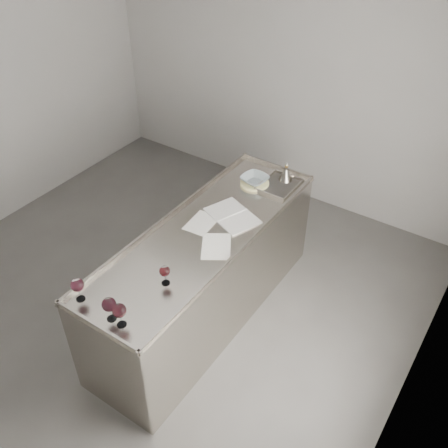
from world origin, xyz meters
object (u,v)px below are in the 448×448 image
Objects in this scene: wine_glass_left at (77,286)px; wine_glass_small at (165,272)px; wine_glass_right at (109,305)px; ceramic_bowl at (255,179)px; notebook at (232,216)px; counter at (206,274)px; wine_funnel at (286,174)px; wine_glass_middle at (119,311)px.

wine_glass_left reaches higher than wine_glass_small.
ceramic_bowl is (-0.06, 1.90, -0.08)m from wine_glass_right.
ceramic_bowl is (-0.10, 0.52, 0.04)m from notebook.
wine_glass_left is 0.76× the size of ceramic_bowl.
wine_glass_right reaches higher than counter.
ceramic_bowl is at bearing 82.59° from wine_glass_left.
wine_glass_right is at bearing -88.57° from counter.
ceramic_bowl is (0.25, 1.89, -0.08)m from wine_glass_left.
wine_glass_right reaches higher than notebook.
wine_funnel reaches higher than wine_glass_left.
counter is 12.66× the size of wine_funnel.
wine_glass_middle is 0.35× the size of notebook.
ceramic_bowl is (-0.14, 1.45, -0.06)m from wine_glass_small.
wine_glass_right is 1.91m from ceramic_bowl.
wine_glass_small is 1.67m from wine_funnel.
notebook is 2.18× the size of ceramic_bowl.
wine_glass_middle is 2.13m from wine_funnel.
wine_glass_middle is 0.95× the size of wine_funnel.
wine_funnel is at bearing 47.88° from ceramic_bowl.
counter is at bearing 96.18° from wine_glass_middle.
wine_glass_right is 1.18× the size of wine_glass_small.
wine_glass_middle is at bearing -91.45° from wine_funnel.
wine_glass_left is 0.98× the size of wine_glass_right.
wine_glass_middle is (0.12, -1.08, 0.60)m from counter.
wine_funnel reaches higher than wine_glass_middle.
wine_glass_middle is 0.09m from wine_glass_right.
ceramic_bowl reaches higher than counter.
notebook is at bearing 91.91° from wine_glass_middle.
wine_glass_right is (0.03, -1.08, 0.60)m from counter.
counter is at bearing 100.10° from wine_glass_small.
wine_glass_middle is at bearing -1.37° from wine_glass_left.
ceramic_bowl is at bearing -132.12° from wine_funnel.
wine_glass_right is 0.97× the size of wine_funnel.
wine_glass_left is at bearing 178.23° from wine_glass_right.
wine_glass_small is at bearing 49.26° from wine_glass_left.
notebook is 0.53m from ceramic_bowl.
wine_glass_small is 0.66× the size of ceramic_bowl.
wine_glass_middle is 0.99× the size of wine_glass_right.
wine_glass_left is 0.59m from wine_glass_small.
wine_funnel is at bearing 80.71° from counter.
notebook is 2.72× the size of wine_funnel.
wine_glass_small is (0.08, 0.46, -0.02)m from wine_glass_right.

